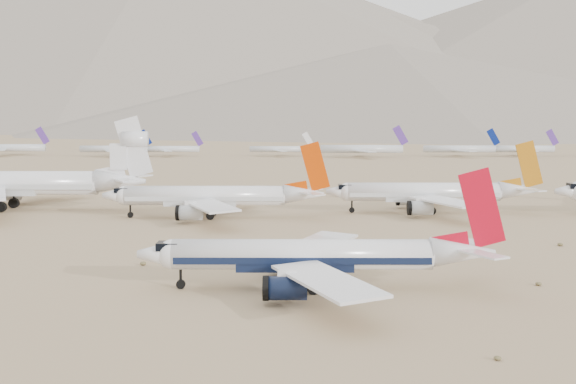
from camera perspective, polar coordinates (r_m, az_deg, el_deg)
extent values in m
plane|color=#8E7653|center=(94.68, 5.26, -7.59)|extent=(7000.00, 7000.00, 0.00)
cylinder|color=white|center=(93.02, 1.13, -4.95)|extent=(33.35, 3.94, 3.94)
cube|color=#0E1834|center=(93.11, 1.12, -5.25)|extent=(32.69, 4.00, 0.89)
sphere|color=white|center=(94.27, -9.10, -4.88)|extent=(3.94, 3.94, 3.94)
cube|color=black|center=(94.17, -9.47, -4.22)|extent=(2.76, 2.56, 0.99)
cone|color=white|center=(95.51, 13.63, -4.65)|extent=(8.34, 3.94, 3.94)
cube|color=white|center=(81.80, 3.06, -6.97)|extent=(12.88, 20.30, 0.62)
cube|color=white|center=(92.16, 15.17, -4.76)|extent=(5.29, 6.92, 0.24)
cylinder|color=#0E1834|center=(85.52, -0.05, -7.61)|extent=(4.63, 2.84, 2.84)
cube|color=white|center=(104.71, 2.45, -4.10)|extent=(12.88, 20.30, 0.62)
cube|color=white|center=(99.47, 14.04, -3.95)|extent=(5.29, 6.92, 0.24)
cylinder|color=#0E1834|center=(101.53, 0.01, -5.44)|extent=(4.63, 2.84, 2.84)
cube|color=#B6071C|center=(95.20, 15.07, -1.22)|extent=(6.32, 0.32, 10.42)
cylinder|color=black|center=(94.93, -8.47, -7.22)|extent=(1.18, 0.49, 1.18)
cylinder|color=black|center=(91.14, 2.03, -7.57)|extent=(1.66, 0.99, 1.66)
cylinder|color=black|center=(96.51, 1.93, -6.80)|extent=(1.66, 0.99, 1.66)
cube|color=black|center=(175.92, 21.77, 0.46)|extent=(3.23, 3.00, 1.15)
cylinder|color=white|center=(169.22, 10.65, 0.02)|extent=(35.12, 4.27, 4.27)
cube|color=silver|center=(169.27, 10.65, -0.16)|extent=(34.42, 4.33, 0.96)
sphere|color=white|center=(166.96, 4.71, 0.02)|extent=(4.27, 4.27, 4.27)
cube|color=black|center=(166.80, 4.50, 0.42)|extent=(2.99, 2.77, 1.07)
cone|color=white|center=(174.40, 17.69, 0.12)|extent=(8.78, 4.27, 4.27)
cube|color=white|center=(157.76, 12.42, -0.72)|extent=(13.57, 21.38, 0.66)
cube|color=white|center=(171.03, 18.64, 0.16)|extent=(5.58, 7.29, 0.26)
cylinder|color=silver|center=(160.68, 10.50, -1.25)|extent=(4.88, 3.07, 3.07)
cube|color=white|center=(181.90, 10.79, 0.19)|extent=(13.57, 21.38, 0.66)
cube|color=white|center=(178.71, 17.83, 0.42)|extent=(5.58, 7.29, 0.26)
cylinder|color=silver|center=(177.69, 9.52, -0.55)|extent=(4.88, 3.07, 3.07)
cube|color=#BC7012|center=(174.66, 18.52, 2.10)|extent=(6.66, 0.34, 10.97)
cylinder|color=black|center=(167.54, 5.07, -1.43)|extent=(1.28, 0.53, 1.28)
cylinder|color=black|center=(167.03, 11.30, -1.46)|extent=(1.79, 1.07, 1.79)
cylinder|color=black|center=(172.86, 10.93, -1.20)|extent=(1.79, 1.07, 1.79)
cylinder|color=white|center=(159.21, -6.58, -0.28)|extent=(35.13, 4.29, 4.29)
cube|color=silver|center=(159.26, -6.57, -0.47)|extent=(34.43, 4.36, 0.97)
sphere|color=white|center=(162.25, -12.75, -0.27)|extent=(4.29, 4.29, 4.29)
cube|color=black|center=(162.28, -12.98, 0.15)|extent=(3.01, 2.79, 1.07)
cone|color=white|center=(158.04, 1.26, -0.17)|extent=(8.78, 4.29, 4.29)
cube|color=white|center=(146.75, -6.10, -1.10)|extent=(13.57, 21.38, 0.66)
cube|color=white|center=(153.99, 1.92, -0.13)|extent=(5.58, 7.29, 0.26)
cylinder|color=silver|center=(151.21, -7.69, -1.65)|extent=(4.88, 3.09, 3.09)
cube|color=white|center=(171.24, -5.18, -0.08)|extent=(13.57, 21.38, 0.66)
cube|color=white|center=(162.06, 1.84, 0.18)|extent=(5.58, 7.29, 0.26)
cylinder|color=silver|center=(168.33, -6.87, -0.86)|extent=(4.88, 3.09, 3.09)
cube|color=#CA3901|center=(157.57, 2.15, 2.03)|extent=(6.66, 0.34, 10.97)
cylinder|color=black|center=(162.53, -12.34, -1.77)|extent=(1.29, 0.54, 1.29)
cylinder|color=black|center=(156.56, -6.16, -1.86)|extent=(1.80, 1.07, 1.80)
cylinder|color=black|center=(162.48, -5.92, -1.58)|extent=(1.80, 1.07, 1.80)
cone|color=white|center=(175.70, -13.08, 0.84)|extent=(11.79, 5.65, 5.65)
cube|color=white|center=(169.84, -12.75, 0.92)|extent=(7.49, 9.79, 0.34)
cube|color=white|center=(198.90, -19.13, 0.84)|extent=(18.21, 28.70, 0.88)
cube|color=white|center=(180.40, -11.98, 1.22)|extent=(7.49, 9.79, 0.34)
cylinder|color=silver|center=(196.71, -21.30, -0.04)|extent=(6.55, 4.07, 4.07)
cube|color=white|center=(174.45, -12.09, 3.51)|extent=(8.94, 0.45, 14.73)
cylinder|color=white|center=(174.31, -12.00, 4.11)|extent=(5.90, 3.66, 3.66)
cylinder|color=black|center=(180.82, -21.74, -1.11)|extent=(2.37, 1.41, 2.37)
cylinder|color=black|center=(188.12, -20.84, -0.82)|extent=(2.37, 1.41, 2.37)
cylinder|color=silver|center=(443.21, -21.21, 3.28)|extent=(41.77, 4.13, 4.13)
cube|color=#512D90|center=(436.17, -18.83, 4.25)|extent=(8.32, 0.41, 10.48)
cube|color=silver|center=(433.21, -21.73, 3.13)|extent=(11.01, 19.23, 0.41)
cube|color=silver|center=(453.31, -20.71, 3.27)|extent=(11.01, 19.23, 0.41)
cylinder|color=silver|center=(414.65, -13.59, 3.33)|extent=(37.74, 3.73, 3.73)
cube|color=navy|center=(410.52, -11.20, 4.24)|extent=(7.52, 0.37, 9.47)
cube|color=silver|center=(405.21, -13.92, 3.19)|extent=(9.94, 17.37, 0.37)
cube|color=silver|center=(424.15, -13.27, 3.32)|extent=(9.94, 17.37, 0.37)
cylinder|color=silver|center=(410.62, -9.43, 3.37)|extent=(34.79, 3.44, 3.44)
cube|color=#512D90|center=(407.95, -7.17, 4.21)|extent=(6.93, 0.34, 8.73)
cube|color=silver|center=(401.78, -9.65, 3.24)|extent=(9.17, 16.01, 0.34)
cube|color=silver|center=(419.51, -9.22, 3.36)|extent=(9.17, 16.01, 0.34)
cylinder|color=silver|center=(405.01, -0.67, 3.41)|extent=(33.65, 3.33, 3.33)
cube|color=white|center=(404.83, 1.58, 4.20)|extent=(6.70, 0.33, 8.44)
cube|color=silver|center=(396.33, -0.69, 3.28)|extent=(8.87, 15.49, 0.33)
cube|color=silver|center=(413.73, -0.65, 3.40)|extent=(8.87, 15.49, 0.33)
cylinder|color=silver|center=(396.51, 5.85, 3.40)|extent=(44.69, 4.42, 4.42)
cube|color=#512D90|center=(398.82, 8.87, 4.45)|extent=(8.90, 0.44, 11.21)
cube|color=silver|center=(385.04, 6.01, 3.23)|extent=(11.77, 20.57, 0.44)
cube|color=silver|center=(408.04, 5.69, 3.38)|extent=(11.77, 20.57, 0.44)
cylinder|color=silver|center=(411.76, 13.39, 3.33)|extent=(39.62, 3.92, 3.92)
cube|color=navy|center=(416.14, 15.92, 4.20)|extent=(7.89, 0.39, 9.94)
cube|color=silver|center=(401.82, 13.71, 3.18)|extent=(10.44, 18.24, 0.39)
cube|color=silver|center=(421.78, 13.07, 3.32)|extent=(10.44, 18.24, 0.39)
cylinder|color=silver|center=(423.09, 17.82, 3.27)|extent=(38.37, 3.79, 3.79)
cube|color=#512D90|center=(428.64, 20.16, 4.08)|extent=(7.64, 0.38, 9.62)
cube|color=silver|center=(413.67, 18.23, 3.12)|extent=(10.11, 17.66, 0.38)
cube|color=silver|center=(432.59, 17.43, 3.26)|extent=(10.11, 17.66, 0.38)
cone|color=slate|center=(1817.95, -9.15, 12.62)|extent=(2444.00, 2444.00, 470.00)
cone|color=slate|center=(1588.43, 7.95, 9.45)|extent=(1824.00, 1824.00, 240.00)
cone|color=slate|center=(1203.09, 7.95, 8.19)|extent=(1260.00, 1260.00, 140.00)
ellipsoid|color=brown|center=(110.59, -11.38, -5.55)|extent=(0.98, 0.98, 0.54)
ellipsoid|color=brown|center=(70.22, 16.22, -12.48)|extent=(0.70, 0.70, 0.39)
ellipsoid|color=brown|center=(101.19, 19.18, -6.87)|extent=(0.84, 0.84, 0.46)
ellipsoid|color=brown|center=(132.82, 20.72, -3.89)|extent=(0.98, 0.98, 0.54)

